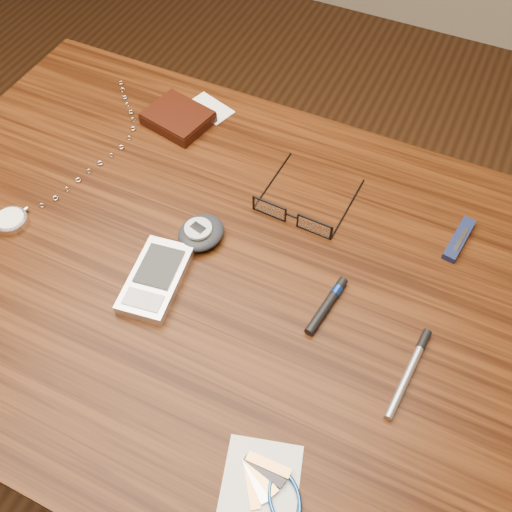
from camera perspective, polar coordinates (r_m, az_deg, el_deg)
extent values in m
plane|color=#472814|center=(1.47, -2.54, -17.86)|extent=(3.80, 3.80, 0.00)
cube|color=#341808|center=(0.80, -4.43, -1.69)|extent=(1.00, 0.70, 0.03)
cylinder|color=#4C2814|center=(1.42, -13.94, 5.46)|extent=(0.05, 0.05, 0.71)
cylinder|color=#4C2814|center=(1.26, 22.37, -8.12)|extent=(0.05, 0.05, 0.71)
cube|color=black|center=(0.98, -7.79, 13.46)|extent=(0.12, 0.10, 0.02)
cube|color=black|center=(0.97, -7.86, 13.95)|extent=(0.11, 0.10, 0.00)
cube|color=white|center=(1.01, -4.64, 14.52)|extent=(0.09, 0.07, 0.00)
cube|color=black|center=(0.83, 1.36, 4.73)|extent=(0.05, 0.00, 0.03)
cube|color=silver|center=(0.83, 1.36, 4.73)|extent=(0.05, 0.00, 0.02)
cylinder|color=black|center=(0.88, 1.68, 7.64)|extent=(0.01, 0.13, 0.00)
cube|color=black|center=(0.81, 5.84, 2.94)|extent=(0.05, 0.00, 0.03)
cube|color=silver|center=(0.81, 5.84, 2.94)|extent=(0.05, 0.00, 0.02)
cylinder|color=black|center=(0.86, 9.18, 4.73)|extent=(0.01, 0.13, 0.00)
cube|color=black|center=(0.82, 3.59, 4.04)|extent=(0.02, 0.00, 0.00)
cylinder|color=silver|center=(0.90, -23.30, 3.23)|extent=(0.05, 0.05, 0.01)
cylinder|color=white|center=(0.89, -23.45, 3.50)|extent=(0.04, 0.04, 0.00)
cylinder|color=silver|center=(0.90, -22.04, 4.35)|extent=(0.01, 0.01, 0.01)
torus|color=silver|center=(0.90, -20.64, 4.76)|extent=(0.01, 0.01, 0.01)
torus|color=silver|center=(0.91, -19.43, 5.48)|extent=(0.01, 0.01, 0.00)
torus|color=silver|center=(0.91, -18.36, 6.36)|extent=(0.01, 0.01, 0.01)
torus|color=silver|center=(0.92, -17.37, 7.27)|extent=(0.01, 0.01, 0.00)
torus|color=silver|center=(0.93, -16.37, 8.14)|extent=(0.01, 0.01, 0.01)
torus|color=silver|center=(0.94, -15.32, 8.96)|extent=(0.01, 0.01, 0.00)
torus|color=silver|center=(0.95, -14.27, 9.74)|extent=(0.01, 0.00, 0.01)
torus|color=silver|center=(0.96, -13.31, 10.56)|extent=(0.01, 0.01, 0.00)
torus|color=silver|center=(0.97, -12.57, 11.44)|extent=(0.01, 0.00, 0.01)
torus|color=silver|center=(0.99, -12.18, 12.35)|extent=(0.01, 0.01, 0.00)
torus|color=silver|center=(1.00, -12.18, 13.18)|extent=(0.01, 0.01, 0.01)
torus|color=silver|center=(1.02, -12.41, 13.90)|extent=(0.01, 0.01, 0.00)
torus|color=silver|center=(1.03, -12.72, 14.55)|extent=(0.01, 0.01, 0.01)
torus|color=silver|center=(1.05, -13.00, 15.20)|extent=(0.01, 0.01, 0.00)
torus|color=silver|center=(1.07, -13.19, 15.87)|extent=(0.01, 0.01, 0.01)
torus|color=silver|center=(1.08, -13.35, 16.52)|extent=(0.01, 0.01, 0.00)
cube|color=silver|center=(0.77, -9.99, -2.28)|extent=(0.08, 0.13, 0.02)
cube|color=black|center=(0.77, -9.66, -1.00)|extent=(0.06, 0.07, 0.00)
cube|color=#A1A4AA|center=(0.75, -11.24, -4.31)|extent=(0.05, 0.03, 0.00)
ellipsoid|color=black|center=(0.81, -5.51, 2.32)|extent=(0.08, 0.08, 0.02)
cylinder|color=#ACAEB4|center=(0.79, -5.81, 2.74)|extent=(0.04, 0.04, 0.00)
cube|color=black|center=(0.79, -5.82, 2.86)|extent=(0.02, 0.02, 0.00)
cube|color=silver|center=(0.66, 0.49, -21.69)|extent=(0.10, 0.11, 0.00)
torus|color=#1C519F|center=(0.66, 2.87, -23.13)|extent=(0.07, 0.07, 0.01)
cube|color=#9E6D38|center=(0.66, -0.43, -21.91)|extent=(0.04, 0.05, 0.00)
cube|color=silver|center=(0.66, 0.00, -21.47)|extent=(0.05, 0.04, 0.00)
cube|color=#A8863B|center=(0.66, 0.42, -21.03)|extent=(0.05, 0.03, 0.00)
cube|color=black|center=(0.66, 0.84, -20.58)|extent=(0.05, 0.02, 0.00)
cube|color=#9E6D38|center=(0.66, 1.26, -20.14)|extent=(0.05, 0.01, 0.00)
cube|color=#141A3D|center=(0.85, 19.64, 1.60)|extent=(0.03, 0.08, 0.01)
cube|color=silver|center=(0.85, 19.80, 1.54)|extent=(0.01, 0.05, 0.00)
cylinder|color=#ADADB2|center=(0.72, 15.02, -11.20)|extent=(0.02, 0.13, 0.01)
cylinder|color=black|center=(0.75, 16.43, -8.04)|extent=(0.01, 0.03, 0.01)
cylinder|color=black|center=(0.75, 7.08, -4.94)|extent=(0.03, 0.10, 0.01)
cylinder|color=#153DAF|center=(0.76, 8.03, -3.49)|extent=(0.02, 0.01, 0.01)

